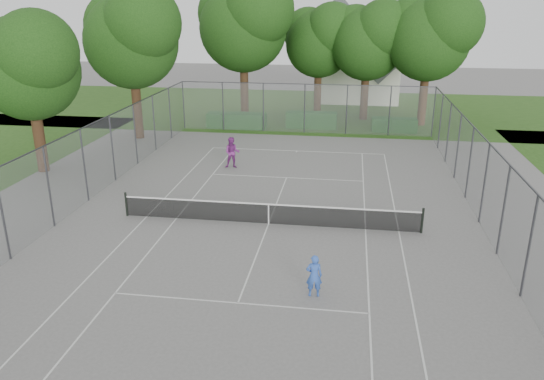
# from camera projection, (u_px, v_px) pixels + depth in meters

# --- Properties ---
(ground) EXTENTS (120.00, 120.00, 0.00)m
(ground) POSITION_uv_depth(u_px,v_px,m) (269.00, 224.00, 22.77)
(ground) COLOR slate
(ground) RESTS_ON ground
(grass_far) EXTENTS (60.00, 20.00, 0.00)m
(grass_far) POSITION_uv_depth(u_px,v_px,m) (313.00, 109.00, 46.99)
(grass_far) COLOR #264A15
(grass_far) RESTS_ON ground
(court_markings) EXTENTS (11.03, 23.83, 0.01)m
(court_markings) POSITION_uv_depth(u_px,v_px,m) (269.00, 224.00, 22.77)
(court_markings) COLOR silver
(court_markings) RESTS_ON ground
(tennis_net) EXTENTS (12.87, 0.10, 1.10)m
(tennis_net) POSITION_uv_depth(u_px,v_px,m) (269.00, 213.00, 22.60)
(tennis_net) COLOR black
(tennis_net) RESTS_ON ground
(perimeter_fence) EXTENTS (18.08, 34.08, 3.52)m
(perimeter_fence) POSITION_uv_depth(u_px,v_px,m) (269.00, 184.00, 22.16)
(perimeter_fence) COLOR #38383D
(perimeter_fence) RESTS_ON ground
(tree_far_left) EXTENTS (7.75, 7.08, 11.15)m
(tree_far_left) POSITION_uv_depth(u_px,v_px,m) (244.00, 20.00, 40.36)
(tree_far_left) COLOR #382214
(tree_far_left) RESTS_ON ground
(tree_far_midleft) EXTENTS (6.29, 5.74, 9.03)m
(tree_far_midleft) POSITION_uv_depth(u_px,v_px,m) (320.00, 38.00, 42.92)
(tree_far_midleft) COLOR #382214
(tree_far_midleft) RESTS_ON ground
(tree_far_midright) EXTENTS (6.44, 5.88, 9.26)m
(tree_far_midright) POSITION_uv_depth(u_px,v_px,m) (369.00, 38.00, 40.74)
(tree_far_midright) COLOR #382214
(tree_far_midright) RESTS_ON ground
(tree_far_right) EXTENTS (6.94, 6.33, 9.97)m
(tree_far_right) POSITION_uv_depth(u_px,v_px,m) (431.00, 33.00, 38.64)
(tree_far_right) COLOR #382214
(tree_far_right) RESTS_ON ground
(tree_side_back) EXTENTS (7.11, 6.49, 10.22)m
(tree_side_back) POSITION_uv_depth(u_px,v_px,m) (132.00, 34.00, 34.71)
(tree_side_back) COLOR #382214
(tree_side_back) RESTS_ON ground
(tree_side_front) EXTENTS (6.09, 5.56, 8.76)m
(tree_side_front) POSITION_uv_depth(u_px,v_px,m) (28.00, 62.00, 27.82)
(tree_side_front) COLOR #382214
(tree_side_front) RESTS_ON ground
(hedge_left) EXTENTS (4.43, 1.33, 1.11)m
(hedge_left) POSITION_uv_depth(u_px,v_px,m) (237.00, 120.00, 39.93)
(hedge_left) COLOR #194D18
(hedge_left) RESTS_ON ground
(hedge_mid) EXTENTS (3.79, 1.08, 1.19)m
(hedge_mid) POSITION_uv_depth(u_px,v_px,m) (311.00, 120.00, 39.88)
(hedge_mid) COLOR #194D18
(hedge_mid) RESTS_ON ground
(hedge_right) EXTENTS (3.22, 1.18, 0.97)m
(hedge_right) POSITION_uv_depth(u_px,v_px,m) (394.00, 125.00, 38.82)
(hedge_right) COLOR #194D18
(hedge_right) RESTS_ON ground
(house) EXTENTS (7.68, 5.96, 9.57)m
(house) POSITION_uv_depth(u_px,v_px,m) (358.00, 59.00, 50.00)
(house) COLOR white
(house) RESTS_ON ground
(girl_player) EXTENTS (0.57, 0.41, 1.45)m
(girl_player) POSITION_uv_depth(u_px,v_px,m) (314.00, 276.00, 17.00)
(girl_player) COLOR blue
(girl_player) RESTS_ON ground
(woman_player) EXTENTS (0.95, 0.78, 1.79)m
(woman_player) POSITION_uv_depth(u_px,v_px,m) (232.00, 153.00, 30.17)
(woman_player) COLOR #7E2A7D
(woman_player) RESTS_ON ground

